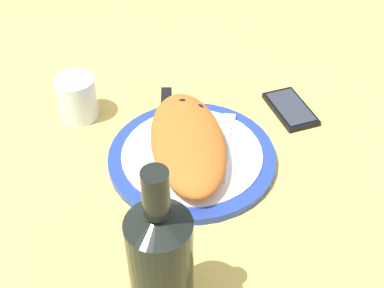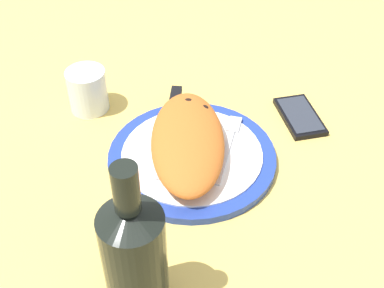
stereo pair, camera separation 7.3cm
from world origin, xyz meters
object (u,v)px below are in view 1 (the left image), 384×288
Objects in this scene: fork at (227,139)px; water_glass at (78,100)px; calzone at (187,143)px; knife at (166,118)px; wine_bottle at (161,260)px; plate at (192,157)px; smartphone at (290,109)px.

water_glass reaches higher than fork.
water_glass reaches higher than calzone.
calzone is at bearing -116.63° from water_glass.
wine_bottle reaches higher than knife.
calzone reaches higher than plate.
knife reaches higher than fork.
wine_bottle is (-27.19, 0.58, 5.58)cm from calzone.
knife is 3.01× the size of water_glass.
fork is at bearing -57.41° from plate.
plate is 3.48× the size of water_glass.
fork is 32.97cm from wine_bottle.
fork is 2.12× the size of water_glass.
calzone is at bearing -151.59° from knife.
water_glass is (-4.70, 39.49, 2.96)cm from smartphone.
calzone is at bearing 115.67° from plate.
fork reaches higher than plate.
knife is (8.32, 5.42, 1.38)cm from plate.
wine_bottle is (-35.86, -4.11, 7.65)cm from knife.
smartphone is (15.04, -17.44, -0.26)cm from plate.
wine_bottle reaches higher than calzone.
calzone is at bearing 121.86° from fork.
fork is at bearing -58.14° from calzone.
wine_bottle is at bearing -173.46° from knife.
water_glass is 43.65cm from wine_bottle.
wine_bottle is (-27.54, 1.31, 9.03)cm from plate.
fork is 0.70× the size of wine_bottle.
knife is (4.64, 11.17, 0.28)cm from fork.
plate is at bearing -115.12° from water_glass.
water_glass is at bearing 76.52° from fork.
calzone is 3.39× the size of water_glass.
water_glass is 0.33× the size of wine_bottle.
smartphone is 47.44cm from wine_bottle.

